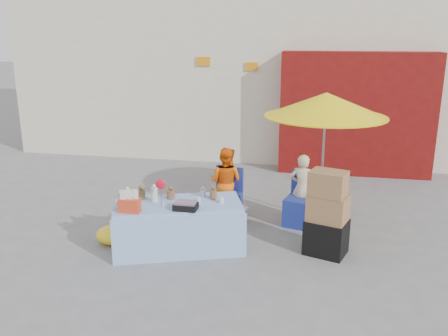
% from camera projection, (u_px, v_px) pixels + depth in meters
% --- Properties ---
extents(ground, '(80.00, 80.00, 0.00)m').
position_uv_depth(ground, '(214.00, 245.00, 6.89)').
color(ground, slate).
rests_on(ground, ground).
extents(backdrop, '(14.00, 8.00, 7.80)m').
position_uv_depth(backdrop, '(289.00, 28.00, 13.03)').
color(backdrop, silver).
rests_on(backdrop, ground).
extents(market_table, '(1.97, 1.38, 1.09)m').
position_uv_depth(market_table, '(178.00, 225.00, 6.69)').
color(market_table, '#9CC3FA').
rests_on(market_table, ground).
extents(chair_left, '(0.58, 0.58, 0.85)m').
position_uv_depth(chair_left, '(224.00, 204.00, 7.79)').
color(chair_left, navy).
rests_on(chair_left, ground).
extents(chair_right, '(0.58, 0.58, 0.85)m').
position_uv_depth(chair_right, '(301.00, 210.00, 7.56)').
color(chair_right, navy).
rests_on(chair_right, ground).
extents(vendor_orange, '(0.67, 0.58, 1.19)m').
position_uv_depth(vendor_orange, '(226.00, 182.00, 7.82)').
color(vendor_orange, orange).
rests_on(vendor_orange, ground).
extents(vendor_beige, '(0.47, 0.37, 1.13)m').
position_uv_depth(vendor_beige, '(302.00, 189.00, 7.60)').
color(vendor_beige, beige).
rests_on(vendor_beige, ground).
extents(umbrella, '(1.90, 1.90, 2.09)m').
position_uv_depth(umbrella, '(326.00, 105.00, 7.32)').
color(umbrella, gray).
rests_on(umbrella, ground).
extents(box_stack, '(0.65, 0.59, 1.20)m').
position_uv_depth(box_stack, '(327.00, 216.00, 6.48)').
color(box_stack, black).
rests_on(box_stack, ground).
extents(tarp_bundle, '(0.66, 0.56, 0.27)m').
position_uv_depth(tarp_bundle, '(116.00, 235.00, 6.91)').
color(tarp_bundle, yellow).
rests_on(tarp_bundle, ground).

